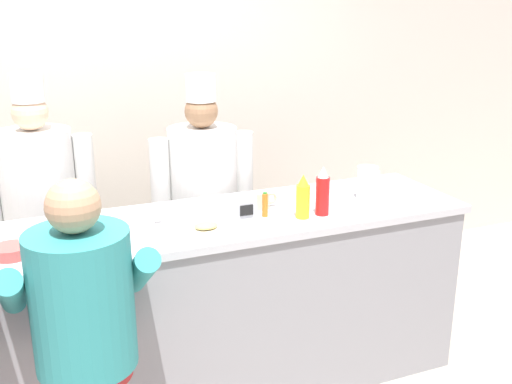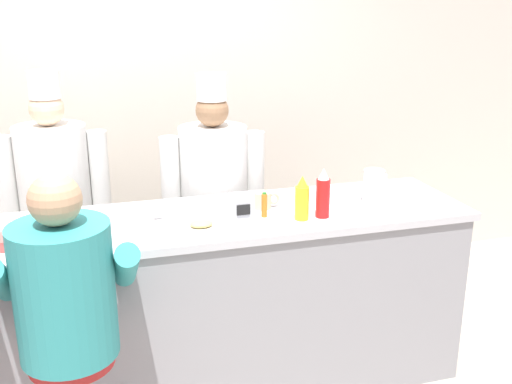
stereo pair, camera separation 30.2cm
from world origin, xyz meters
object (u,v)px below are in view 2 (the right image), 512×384
object	(u,v)px
cereal_bowl	(10,241)
coffee_mug_tan	(264,200)
breakfast_plate	(201,227)
coffee_mug_white	(145,213)
diner_seated_teal	(66,300)
water_pitcher_clear	(374,186)
cook_in_whites_near	(56,197)
ketchup_bottle_red	(323,194)
mustard_bottle_yellow	(302,199)
hot_sauce_bottle_orange	(264,205)
napkin_dispenser_chrome	(242,208)
cook_in_whites_far	(214,195)

from	to	relation	value
cereal_bowl	coffee_mug_tan	distance (m)	1.25
breakfast_plate	coffee_mug_white	distance (m)	0.32
cereal_bowl	diner_seated_teal	bearing A→B (deg)	-61.59
breakfast_plate	cereal_bowl	world-z (taller)	cereal_bowl
coffee_mug_tan	coffee_mug_white	size ratio (longest dim) A/B	0.97
water_pitcher_clear	diner_seated_teal	distance (m)	1.69
water_pitcher_clear	coffee_mug_tan	world-z (taller)	water_pitcher_clear
coffee_mug_white	diner_seated_teal	distance (m)	0.71
coffee_mug_white	cook_in_whites_near	world-z (taller)	cook_in_whites_near
ketchup_bottle_red	mustard_bottle_yellow	bearing A→B (deg)	-177.55
hot_sauce_bottle_orange	coffee_mug_white	size ratio (longest dim) A/B	0.91
ketchup_bottle_red	napkin_dispenser_chrome	world-z (taller)	ketchup_bottle_red
diner_seated_teal	cook_in_whites_far	bearing A→B (deg)	53.94
hot_sauce_bottle_orange	coffee_mug_white	bearing A→B (deg)	169.67
breakfast_plate	cook_in_whites_near	xyz separation A→B (m)	(-0.69, 0.98, -0.09)
breakfast_plate	napkin_dispenser_chrome	bearing A→B (deg)	14.60
hot_sauce_bottle_orange	cook_in_whites_near	world-z (taller)	cook_in_whites_near
coffee_mug_white	napkin_dispenser_chrome	xyz separation A→B (m)	(0.46, -0.15, 0.03)
mustard_bottle_yellow	coffee_mug_white	xyz separation A→B (m)	(-0.75, 0.19, -0.06)
cook_in_whites_near	ketchup_bottle_red	bearing A→B (deg)	-36.28
coffee_mug_tan	cook_in_whites_near	bearing A→B (deg)	144.72
ketchup_bottle_red	hot_sauce_bottle_orange	size ratio (longest dim) A/B	1.96
ketchup_bottle_red	breakfast_plate	xyz separation A→B (m)	(-0.62, -0.01, -0.10)
ketchup_bottle_red	hot_sauce_bottle_orange	bearing A→B (deg)	163.66
coffee_mug_white	cook_in_whites_near	bearing A→B (deg)	120.18
ketchup_bottle_red	water_pitcher_clear	bearing A→B (deg)	20.50
hot_sauce_bottle_orange	cereal_bowl	size ratio (longest dim) A/B	0.83
coffee_mug_tan	cook_in_whites_far	bearing A→B (deg)	104.67
diner_seated_teal	cook_in_whites_near	size ratio (longest dim) A/B	0.86
breakfast_plate	cook_in_whites_far	xyz separation A→B (m)	(0.23, 0.78, -0.10)
breakfast_plate	coffee_mug_white	size ratio (longest dim) A/B	1.73
cook_in_whites_near	cook_in_whites_far	distance (m)	0.95
coffee_mug_tan	diner_seated_teal	world-z (taller)	diner_seated_teal
water_pitcher_clear	cook_in_whites_far	distance (m)	0.99
cook_in_whites_near	cook_in_whites_far	world-z (taller)	cook_in_whites_near
napkin_dispenser_chrome	cook_in_whites_near	xyz separation A→B (m)	(-0.91, 0.93, -0.15)
ketchup_bottle_red	coffee_mug_tan	size ratio (longest dim) A/B	1.85
ketchup_bottle_red	coffee_mug_tan	xyz separation A→B (m)	(-0.25, 0.21, -0.07)
cook_in_whites_near	napkin_dispenser_chrome	bearing A→B (deg)	-45.54
ketchup_bottle_red	cook_in_whites_near	size ratio (longest dim) A/B	0.15
coffee_mug_white	cook_in_whites_near	distance (m)	0.91
napkin_dispenser_chrome	cereal_bowl	bearing A→B (deg)	-179.32
hot_sauce_bottle_orange	coffee_mug_white	xyz separation A→B (m)	(-0.58, 0.11, -0.02)
mustard_bottle_yellow	coffee_mug_tan	distance (m)	0.26
water_pitcher_clear	cereal_bowl	xyz separation A→B (m)	(-1.83, -0.10, -0.07)
napkin_dispenser_chrome	diner_seated_teal	bearing A→B (deg)	-151.99
napkin_dispenser_chrome	diner_seated_teal	xyz separation A→B (m)	(-0.84, -0.44, -0.15)
cook_in_whites_far	hot_sauce_bottle_orange	bearing A→B (deg)	-80.84
mustard_bottle_yellow	cook_in_whites_far	size ratio (longest dim) A/B	0.14
hot_sauce_bottle_orange	coffee_mug_tan	distance (m)	0.13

